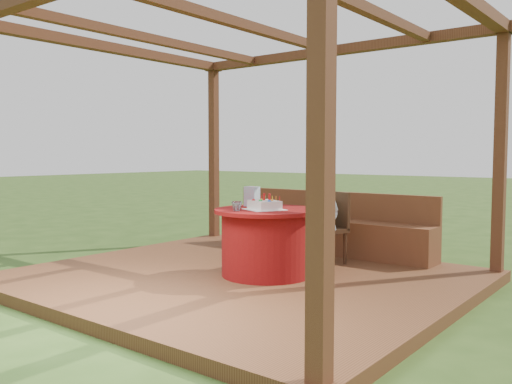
# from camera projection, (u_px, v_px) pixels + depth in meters

# --- Properties ---
(ground) EXTENTS (60.00, 60.00, 0.00)m
(ground) POSITION_uv_depth(u_px,v_px,m) (242.00, 285.00, 5.87)
(ground) COLOR #284416
(ground) RESTS_ON ground
(deck) EXTENTS (4.50, 4.00, 0.12)m
(deck) POSITION_uv_depth(u_px,v_px,m) (242.00, 280.00, 5.87)
(deck) COLOR brown
(deck) RESTS_ON ground
(pergola) EXTENTS (4.50, 4.00, 2.72)m
(pergola) POSITION_uv_depth(u_px,v_px,m) (241.00, 60.00, 5.70)
(pergola) COLOR brown
(pergola) RESTS_ON deck
(bench) EXTENTS (3.00, 0.42, 0.80)m
(bench) POSITION_uv_depth(u_px,v_px,m) (324.00, 232.00, 7.19)
(bench) COLOR brown
(bench) RESTS_ON deck
(table) EXTENTS (1.11, 1.11, 0.71)m
(table) POSITION_uv_depth(u_px,v_px,m) (267.00, 242.00, 5.80)
(table) COLOR maroon
(table) RESTS_ON deck
(chair) EXTENTS (0.51, 0.51, 0.85)m
(chair) POSITION_uv_depth(u_px,v_px,m) (331.00, 224.00, 6.46)
(chair) COLOR #3A2212
(chair) RESTS_ON deck
(elderly_woman) EXTENTS (0.54, 0.42, 1.38)m
(elderly_woman) POSITION_uv_depth(u_px,v_px,m) (321.00, 206.00, 6.38)
(elderly_woman) COLOR #A4CFF3
(elderly_woman) RESTS_ON deck
(birthday_cake) EXTENTS (0.48, 0.48, 0.17)m
(birthday_cake) POSITION_uv_depth(u_px,v_px,m) (264.00, 205.00, 5.69)
(birthday_cake) COLOR white
(birthday_cake) RESTS_ON table
(gift_bag) EXTENTS (0.16, 0.11, 0.22)m
(gift_bag) POSITION_uv_depth(u_px,v_px,m) (252.00, 196.00, 6.05)
(gift_bag) COLOR #E392CB
(gift_bag) RESTS_ON table
(drinking_glass) EXTENTS (0.13, 0.13, 0.10)m
(drinking_glass) POSITION_uv_depth(u_px,v_px,m) (237.00, 206.00, 5.54)
(drinking_glass) COLOR white
(drinking_glass) RESTS_ON table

